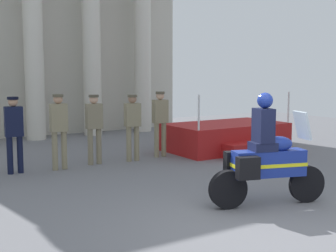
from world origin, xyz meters
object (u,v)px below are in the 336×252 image
at_px(officer_in_row_1, 14,129).
at_px(motorcycle_with_rider, 265,159).
at_px(officer_in_row_3, 94,123).
at_px(officer_in_row_5, 160,118).
at_px(reviewing_stand, 227,137).
at_px(officer_in_row_2, 59,125).
at_px(officer_in_row_4, 133,122).

relative_size(officer_in_row_1, motorcycle_with_rider, 0.84).
height_order(officer_in_row_1, officer_in_row_3, officer_in_row_1).
bearing_deg(officer_in_row_3, officer_in_row_5, -174.78).
relative_size(reviewing_stand, officer_in_row_3, 1.98).
bearing_deg(motorcycle_with_rider, officer_in_row_1, 139.42).
distance_m(officer_in_row_2, officer_in_row_4, 1.89).
xyz_separation_m(officer_in_row_4, officer_in_row_5, (0.88, 0.12, 0.03)).
height_order(officer_in_row_1, officer_in_row_4, officer_in_row_1).
bearing_deg(reviewing_stand, officer_in_row_1, 178.49).
bearing_deg(motorcycle_with_rider, officer_in_row_5, 97.79).
xyz_separation_m(officer_in_row_5, motorcycle_with_rider, (-0.79, -4.69, -0.22)).
bearing_deg(officer_in_row_4, motorcycle_with_rider, 96.59).
height_order(reviewing_stand, officer_in_row_4, officer_in_row_4).
distance_m(officer_in_row_1, officer_in_row_4, 2.86).
distance_m(reviewing_stand, officer_in_row_3, 4.06).
bearing_deg(motorcycle_with_rider, officer_in_row_4, 108.43).
xyz_separation_m(reviewing_stand, officer_in_row_1, (-5.89, 0.16, 0.63)).
bearing_deg(officer_in_row_3, officer_in_row_2, 13.43).
distance_m(officer_in_row_1, officer_in_row_5, 3.73).
height_order(officer_in_row_1, officer_in_row_2, officer_in_row_2).
bearing_deg(officer_in_row_3, motorcycle_with_rider, 108.24).
height_order(officer_in_row_2, motorcycle_with_rider, motorcycle_with_rider).
distance_m(reviewing_stand, officer_in_row_2, 4.96).
relative_size(reviewing_stand, officer_in_row_5, 1.94).
relative_size(reviewing_stand, officer_in_row_2, 1.93).
distance_m(reviewing_stand, officer_in_row_1, 5.92).
xyz_separation_m(reviewing_stand, officer_in_row_2, (-4.92, 0.03, 0.65)).
bearing_deg(reviewing_stand, officer_in_row_4, 179.36).
relative_size(officer_in_row_3, officer_in_row_4, 1.01).
xyz_separation_m(reviewing_stand, officer_in_row_4, (-3.03, 0.03, 0.62)).
distance_m(officer_in_row_3, officer_in_row_4, 0.98).
relative_size(officer_in_row_1, officer_in_row_2, 0.98).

